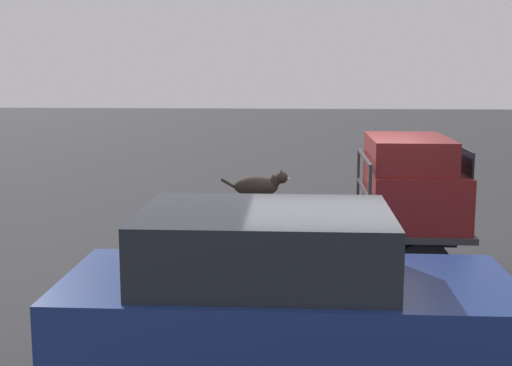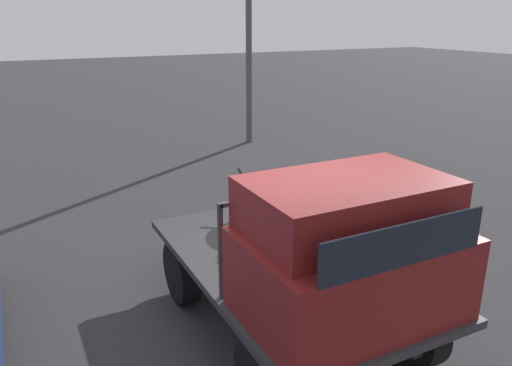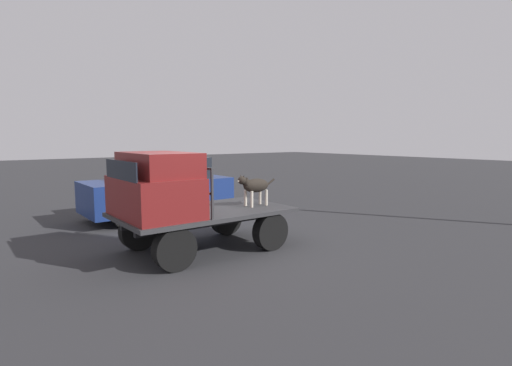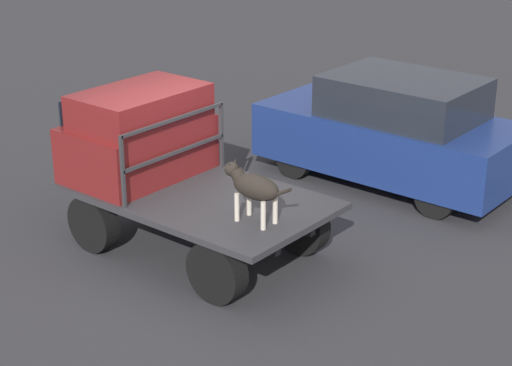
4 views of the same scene
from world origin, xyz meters
name	(u,v)px [view 3 (image 3 of 4)]	position (x,y,z in m)	size (l,w,h in m)	color
ground_plane	(205,249)	(0.00, 0.00, 0.00)	(80.00, 80.00, 0.00)	#2D2D30
flatbed_truck	(204,221)	(0.00, 0.00, 0.58)	(3.44, 1.96, 0.82)	black
truck_cab	(156,186)	(1.02, 0.00, 1.38)	(1.25, 1.84, 1.19)	maroon
truck_headboard	(188,181)	(0.35, 0.00, 1.43)	(0.04, 1.84, 0.93)	#2D2D30
dog	(254,186)	(-1.11, 0.22, 1.26)	(1.00, 0.30, 0.70)	beige
parked_sedan	(160,188)	(-0.69, -3.69, 0.85)	(4.02, 1.80, 1.72)	black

